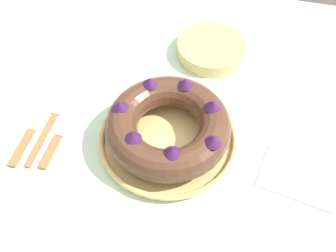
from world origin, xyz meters
TOP-DOWN VIEW (x-y plane):
  - dining_table at (0.00, 0.00)m, footprint 1.41×1.15m
  - serving_dish at (0.01, -0.01)m, footprint 0.30×0.30m
  - bundt_cake at (0.01, -0.01)m, footprint 0.26×0.26m
  - fork at (-0.25, -0.03)m, footprint 0.02×0.20m
  - serving_knife at (-0.28, -0.06)m, footprint 0.02×0.21m
  - cake_knife at (-0.22, -0.06)m, footprint 0.02×0.19m
  - side_bowl at (0.06, 0.29)m, footprint 0.18×0.18m
  - napkin at (0.29, -0.03)m, footprint 0.17×0.13m

SIDE VIEW (x-z plane):
  - dining_table at x=0.00m, z-range 0.30..1.08m
  - napkin at x=0.29m, z-range 0.77..0.78m
  - cake_knife at x=-0.22m, z-range 0.77..0.78m
  - serving_knife at x=-0.28m, z-range 0.77..0.78m
  - fork at x=-0.25m, z-range 0.77..0.78m
  - serving_dish at x=0.01m, z-range 0.77..0.80m
  - side_bowl at x=0.06m, z-range 0.77..0.81m
  - bundt_cake at x=0.01m, z-range 0.79..0.87m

